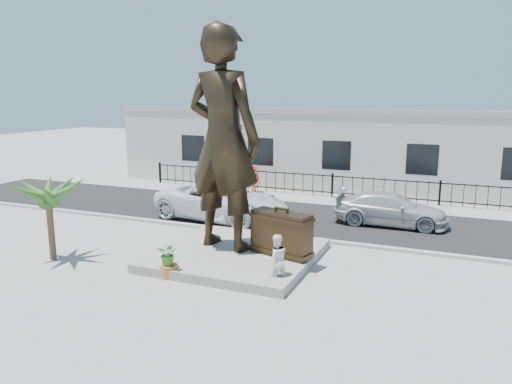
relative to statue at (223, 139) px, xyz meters
The scene contains 16 objects.
ground 4.57m from the statue, 58.09° to the right, with size 100.00×100.00×0.00m, color #9E9991.
street 7.53m from the statue, 80.03° to the left, with size 40.00×7.00×0.01m, color black.
curb 4.98m from the statue, 68.19° to the left, with size 40.00×0.25×0.12m, color #A5A399.
far_sidewalk 11.07m from the statue, 83.89° to the left, with size 40.00×2.50×0.02m, color #9E9991.
plinth 3.97m from the statue, 23.61° to the right, with size 5.20×5.20×0.30m, color gray.
fence 11.62m from the statue, 84.33° to the left, with size 22.00×0.10×1.20m, color black.
building 15.39m from the statue, 85.88° to the left, with size 28.00×7.00×4.40m, color silver.
statue is the anchor object (origin of this frame).
suitcase 3.71m from the statue, ahead, with size 2.09×0.67×1.48m, color black.
tourist 4.62m from the statue, 35.80° to the right, with size 0.75×0.59×1.55m, color white.
car_white 5.89m from the statue, 117.46° to the left, with size 2.81×6.10×1.69m, color white.
car_silver 8.64m from the statue, 52.70° to the left, with size 1.94×4.77×1.38m, color #B1B3B6.
worker 11.51m from the statue, 107.70° to the left, with size 1.00×0.58×1.55m, color red.
palm_tree 7.15m from the statue, 152.73° to the right, with size 1.80×1.80×3.20m, color #29571F, non-canonical shape.
planter 4.71m from the statue, 103.56° to the right, with size 0.56×0.56×0.40m, color #B36B2F.
shrub 4.27m from the statue, 103.56° to the right, with size 0.65×0.56×0.72m, color #336F24.
Camera 1 is at (6.37, -13.34, 5.67)m, focal length 35.00 mm.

